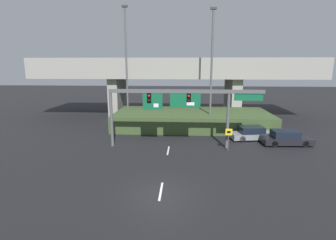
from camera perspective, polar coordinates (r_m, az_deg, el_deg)
ground_plane at (r=16.57m, az=-1.66°, el=-15.72°), size 160.00×160.00×0.00m
lane_markings at (r=27.77m, az=0.52°, el=-4.07°), size 0.14×25.86×0.01m
signal_gantry at (r=24.02m, az=2.57°, el=4.11°), size 14.15×0.44×5.47m
speed_limit_sign at (r=24.22m, az=13.05°, el=-3.42°), size 0.60×0.11×2.11m
highway_light_pole_near at (r=35.22m, az=-9.04°, el=12.10°), size 0.70×0.36×14.90m
highway_light_pole_far at (r=30.86m, az=9.46°, el=11.09°), size 0.70×0.36×13.81m
overpass_bridge at (r=39.79m, az=1.49°, el=9.87°), size 40.91×8.96×8.57m
grass_embankment at (r=32.85m, az=5.24°, el=0.14°), size 18.90×8.30×1.92m
parked_sedan_near_right at (r=28.72m, az=17.86°, el=-2.80°), size 4.86×2.58×1.38m
parked_sedan_mid_right at (r=27.98m, az=24.30°, el=-3.64°), size 4.75×2.05×1.44m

